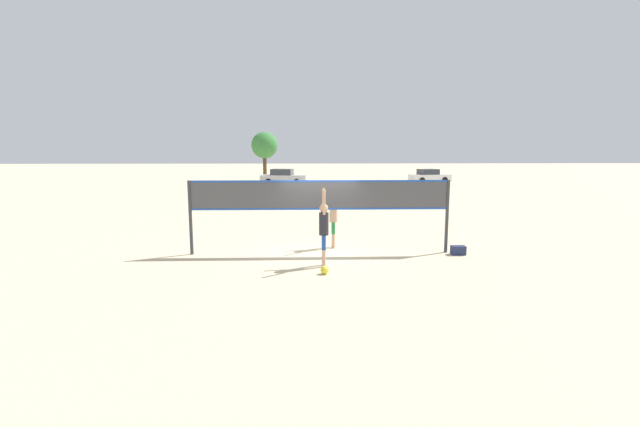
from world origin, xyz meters
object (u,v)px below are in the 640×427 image
(player_blocker, at_px, (333,214))
(gear_bag, at_px, (458,250))
(player_spiker, at_px, (324,225))
(parked_car_mid, at_px, (429,177))
(tree_left_cluster, at_px, (264,146))
(volleyball, at_px, (325,270))
(parked_car_near, at_px, (284,178))
(volleyball_net, at_px, (320,200))

(player_blocker, bearing_deg, gear_bag, 73.95)
(player_spiker, xyz_separation_m, parked_car_mid, (12.56, 32.63, -0.57))
(parked_car_mid, bearing_deg, tree_left_cluster, 154.18)
(volleyball, height_order, parked_car_near, parked_car_near)
(volleyball_net, xyz_separation_m, parked_car_near, (-2.66, 29.23, -1.08))
(player_spiker, relative_size, parked_car_near, 0.47)
(player_spiker, bearing_deg, tree_left_cluster, 8.00)
(volleyball_net, height_order, player_spiker, volleyball_net)
(volleyball, height_order, parked_car_mid, parked_car_mid)
(parked_car_near, xyz_separation_m, parked_car_mid, (15.28, 1.83, -0.04))
(volleyball_net, distance_m, player_blocker, 1.12)
(player_blocker, xyz_separation_m, volleyball, (-0.45, -3.25, -1.07))
(parked_car_mid, bearing_deg, player_blocker, -124.42)
(parked_car_mid, xyz_separation_m, tree_left_cluster, (-17.74, 4.18, 3.29))
(volleyball, distance_m, parked_car_near, 31.77)
(gear_bag, bearing_deg, player_blocker, 163.95)
(player_blocker, bearing_deg, player_spiker, -10.28)
(gear_bag, relative_size, tree_left_cluster, 0.08)
(player_spiker, height_order, player_blocker, player_spiker)
(player_blocker, bearing_deg, volleyball, -7.84)
(volleyball_net, height_order, parked_car_near, volleyball_net)
(volleyball_net, height_order, tree_left_cluster, tree_left_cluster)
(player_blocker, relative_size, parked_car_near, 0.46)
(volleyball_net, height_order, volleyball, volleyball_net)
(gear_bag, distance_m, parked_car_mid, 32.43)
(volleyball, distance_m, tree_left_cluster, 38.21)
(tree_left_cluster, bearing_deg, volleyball, -82.20)
(player_blocker, distance_m, volleyball, 3.45)
(player_blocker, distance_m, parked_car_mid, 32.58)
(parked_car_mid, bearing_deg, volleyball, -123.15)
(player_spiker, relative_size, player_blocker, 1.02)
(tree_left_cluster, bearing_deg, gear_bag, -74.84)
(player_spiker, height_order, volleyball, player_spiker)
(parked_car_mid, bearing_deg, volleyball_net, -124.68)
(player_blocker, distance_m, parked_car_near, 28.58)
(volleyball_net, bearing_deg, volleyball, -88.93)
(volleyball, bearing_deg, tree_left_cluster, 97.80)
(volleyball, bearing_deg, gear_bag, 25.04)
(player_blocker, xyz_separation_m, parked_car_mid, (12.13, 30.24, -0.54))
(player_spiker, distance_m, parked_car_mid, 34.97)
(tree_left_cluster, bearing_deg, volleyball_net, -81.74)
(player_spiker, bearing_deg, volleyball_net, 2.13)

